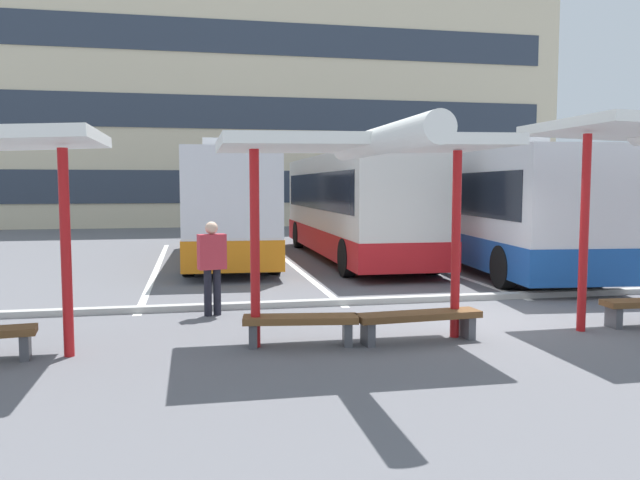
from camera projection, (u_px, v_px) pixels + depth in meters
name	position (u px, v px, depth m)	size (l,w,h in m)	color
ground_plane	(469.00, 317.00, 11.35)	(160.00, 160.00, 0.00)	slate
terminal_building	(262.00, 66.00, 43.15)	(35.55, 14.84, 23.78)	beige
coach_bus_0	(228.00, 206.00, 19.94)	(2.85, 10.19, 3.68)	silver
coach_bus_1	(354.00, 206.00, 20.31)	(2.68, 11.16, 3.66)	silver
coach_bus_2	(484.00, 209.00, 18.66)	(3.55, 11.90, 3.60)	silver
lane_stripe_0	(157.00, 267.00, 18.28)	(0.16, 14.00, 0.01)	white
lane_stripe_1	(291.00, 264.00, 19.06)	(0.16, 14.00, 0.01)	white
lane_stripe_2	(414.00, 261.00, 19.83)	(0.16, 14.00, 0.01)	white
lane_stripe_3	(528.00, 258.00, 20.61)	(0.16, 14.00, 0.01)	white
waiting_shelter_1	(364.00, 149.00, 9.08)	(4.11, 4.34, 3.12)	red
bench_1	(301.00, 323.00, 9.29)	(1.73, 0.65, 0.45)	brown
bench_2	(419.00, 319.00, 9.55)	(1.97, 0.58, 0.45)	brown
platform_kerb	(436.00, 298.00, 12.91)	(44.00, 0.24, 0.12)	#ADADA8
waiting_passenger_1	(212.00, 261.00, 11.43)	(0.53, 0.34, 1.72)	black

